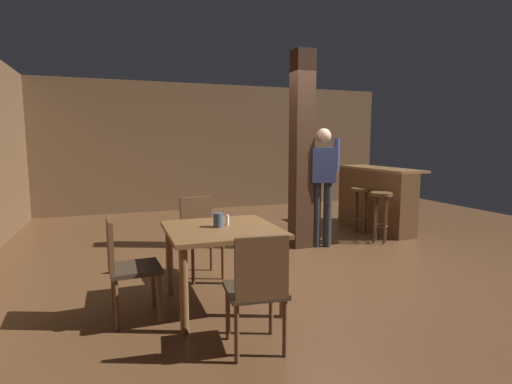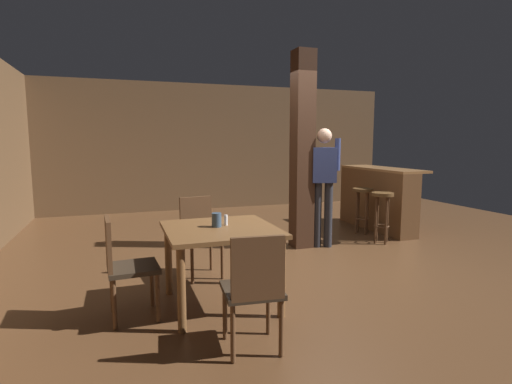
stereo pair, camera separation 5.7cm
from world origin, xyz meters
The scene contains 13 objects.
ground_plane centered at (0.00, 0.00, 0.00)m, with size 10.80×10.80×0.00m, color #4C301C.
wall_back centered at (0.00, 4.50, 1.40)m, with size 8.00×0.10×2.80m, color brown.
pillar centered at (0.19, 0.74, 1.40)m, with size 0.28×0.28×2.80m, color #382114.
dining_table centered at (-1.44, -0.93, 0.63)m, with size 1.01×1.01×0.75m.
chair_west centered at (-2.30, -0.97, 0.51)m, with size 0.45×0.45×0.89m.
chair_south centered at (-1.42, -1.86, 0.51)m, with size 0.46×0.46×0.89m.
chair_north centered at (-1.46, -0.03, 0.51)m, with size 0.48×0.48×0.89m.
napkin_cup centered at (-1.46, -0.90, 0.81)m, with size 0.09×0.09×0.13m, color #33475B.
salt_shaker centered at (-1.36, -0.86, 0.80)m, with size 0.03×0.03×0.10m, color silver.
standing_person centered at (0.48, 0.62, 1.00)m, with size 0.47×0.29×1.72m.
bar_counter centered at (1.96, 1.40, 0.55)m, with size 0.56×1.78×1.08m.
bar_stool_near centered at (1.42, 0.52, 0.57)m, with size 0.32×0.32×0.77m.
bar_stool_mid centered at (1.50, 1.15, 0.57)m, with size 0.33×0.33×0.76m.
Camera 1 is at (-2.36, -4.45, 1.54)m, focal length 28.00 mm.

